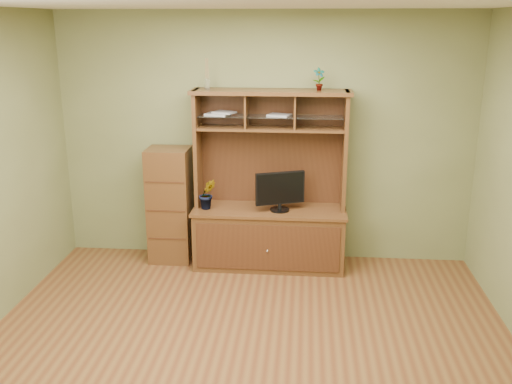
# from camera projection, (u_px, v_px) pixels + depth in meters

# --- Properties ---
(room) EXTENTS (4.54, 4.04, 2.74)m
(room) POSITION_uv_depth(u_px,v_px,m) (245.00, 191.00, 4.29)
(room) COLOR #5C311A
(room) RESTS_ON ground
(media_hutch) EXTENTS (1.66, 0.61, 1.90)m
(media_hutch) POSITION_uv_depth(u_px,v_px,m) (269.00, 219.00, 6.17)
(media_hutch) COLOR #4E2E16
(media_hutch) RESTS_ON room
(monitor) EXTENTS (0.51, 0.23, 0.42)m
(monitor) POSITION_uv_depth(u_px,v_px,m) (280.00, 191.00, 5.98)
(monitor) COLOR black
(monitor) RESTS_ON media_hutch
(orchid_plant) EXTENTS (0.22, 0.20, 0.33)m
(orchid_plant) POSITION_uv_depth(u_px,v_px,m) (207.00, 194.00, 6.06)
(orchid_plant) COLOR #22511C
(orchid_plant) RESTS_ON media_hutch
(top_plant) EXTENTS (0.14, 0.11, 0.23)m
(top_plant) POSITION_uv_depth(u_px,v_px,m) (319.00, 79.00, 5.77)
(top_plant) COLOR #305F21
(top_plant) RESTS_ON media_hutch
(reed_diffuser) EXTENTS (0.06, 0.06, 0.31)m
(reed_diffuser) POSITION_uv_depth(u_px,v_px,m) (207.00, 77.00, 5.87)
(reed_diffuser) COLOR silver
(reed_diffuser) RESTS_ON media_hutch
(magazines) EXTENTS (0.92, 0.24, 0.04)m
(magazines) POSITION_uv_depth(u_px,v_px,m) (240.00, 114.00, 5.95)
(magazines) COLOR silver
(magazines) RESTS_ON media_hutch
(side_cabinet) EXTENTS (0.45, 0.41, 1.27)m
(side_cabinet) POSITION_uv_depth(u_px,v_px,m) (170.00, 205.00, 6.28)
(side_cabinet) COLOR #4E2E16
(side_cabinet) RESTS_ON room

